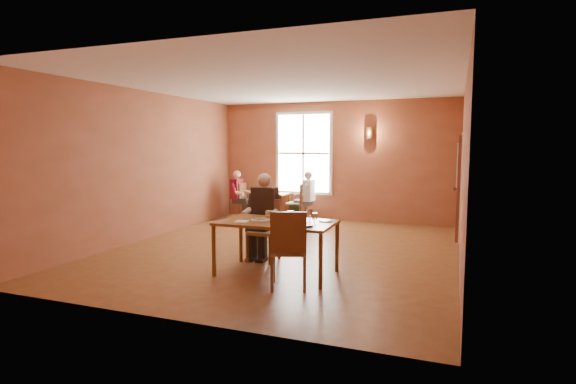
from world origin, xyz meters
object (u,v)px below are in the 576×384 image
(chair_empty, at_px, (289,249))
(diner_white, at_px, (297,197))
(second_table, at_px, (272,207))
(diner_main, at_px, (263,219))
(chair_diner_white, at_px, (296,203))
(chair_diner_maroon, at_px, (249,201))
(main_table, at_px, (277,248))
(chair_diner_main, at_px, (263,231))
(diner_maroon, at_px, (248,195))

(chair_empty, height_order, diner_white, diner_white)
(second_table, bearing_deg, diner_main, -69.45)
(chair_diner_white, height_order, chair_diner_maroon, chair_diner_white)
(main_table, bearing_deg, second_table, 113.52)
(chair_diner_maroon, bearing_deg, diner_main, 28.61)
(diner_main, distance_m, chair_empty, 1.47)
(diner_white, relative_size, chair_diner_maroon, 1.32)
(chair_diner_maroon, bearing_deg, second_table, 90.00)
(chair_diner_white, relative_size, chair_diner_maroon, 1.04)
(chair_diner_main, relative_size, diner_main, 0.72)
(main_table, bearing_deg, chair_diner_white, 106.09)
(chair_diner_main, xyz_separation_m, chair_empty, (0.89, -1.18, 0.03))
(chair_diner_main, bearing_deg, chair_diner_white, -78.37)
(main_table, distance_m, diner_white, 4.61)
(chair_diner_main, bearing_deg, chair_diner_maroon, -61.19)
(chair_empty, distance_m, diner_maroon, 5.80)
(diner_white, bearing_deg, chair_diner_white, 90.00)
(diner_main, bearing_deg, main_table, 128.88)
(chair_diner_main, relative_size, chair_empty, 0.95)
(chair_empty, xyz_separation_m, diner_white, (-1.64, 4.96, 0.08))
(chair_diner_white, relative_size, diner_maroon, 0.79)
(chair_empty, height_order, diner_maroon, diner_maroon)
(chair_diner_white, distance_m, chair_diner_maroon, 1.30)
(second_table, relative_size, diner_maroon, 0.64)
(main_table, height_order, chair_diner_main, chair_diner_main)
(chair_diner_main, bearing_deg, diner_main, 90.00)
(diner_main, relative_size, chair_diner_white, 1.45)
(main_table, distance_m, chair_diner_maroon, 5.12)
(chair_empty, height_order, second_table, chair_empty)
(chair_diner_white, bearing_deg, diner_main, -168.46)
(chair_diner_main, distance_m, diner_maroon, 4.33)
(chair_empty, distance_m, second_table, 5.48)
(diner_main, relative_size, chair_empty, 1.31)
(second_table, relative_size, chair_diner_maroon, 0.84)
(diner_white, height_order, diner_maroon, diner_white)
(main_table, xyz_separation_m, diner_maroon, (-2.61, 4.43, 0.21))
(chair_empty, bearing_deg, main_table, 107.21)
(second_table, xyz_separation_m, chair_diner_maroon, (-0.65, 0.00, 0.12))
(chair_empty, xyz_separation_m, chair_diner_maroon, (-2.97, 4.96, -0.07))
(chair_empty, xyz_separation_m, diner_maroon, (-3.00, 4.96, 0.07))
(chair_diner_main, relative_size, diner_maroon, 0.83)
(main_table, relative_size, diner_maroon, 1.40)
(chair_diner_white, bearing_deg, main_table, -163.91)
(chair_empty, bearing_deg, diner_white, 89.12)
(chair_diner_main, bearing_deg, diner_white, -78.81)
(main_table, bearing_deg, chair_empty, -53.61)
(diner_white, bearing_deg, diner_maroon, 90.00)
(diner_main, bearing_deg, chair_diner_main, -90.00)
(main_table, xyz_separation_m, diner_white, (-1.25, 4.43, 0.21))
(diner_white, bearing_deg, diner_main, -168.89)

